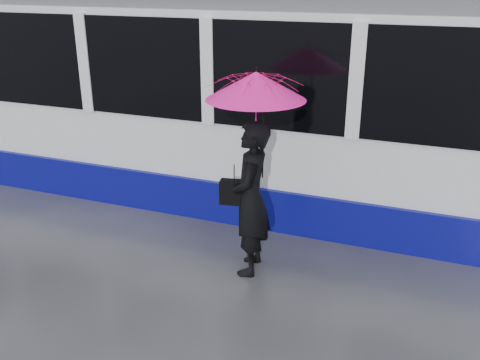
% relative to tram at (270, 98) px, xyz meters
% --- Properties ---
extents(ground, '(90.00, 90.00, 0.00)m').
position_rel_tram_xyz_m(ground, '(0.04, -2.50, -1.64)').
color(ground, '#2C2C31').
rests_on(ground, ground).
extents(rails, '(34.00, 1.51, 0.02)m').
position_rel_tram_xyz_m(rails, '(0.04, -0.00, -1.63)').
color(rails, '#3F3D38').
rests_on(rails, ground).
extents(tram, '(26.00, 2.56, 3.35)m').
position_rel_tram_xyz_m(tram, '(0.00, 0.00, 0.00)').
color(tram, white).
rests_on(tram, ground).
extents(woman, '(0.57, 0.77, 1.91)m').
position_rel_tram_xyz_m(woman, '(0.55, -2.36, -0.68)').
color(woman, black).
rests_on(woman, ground).
extents(umbrella, '(1.30, 1.30, 1.29)m').
position_rel_tram_xyz_m(umbrella, '(0.60, -2.36, 0.45)').
color(umbrella, '#F91477').
rests_on(umbrella, ground).
extents(handbag, '(0.36, 0.21, 0.48)m').
position_rel_tram_xyz_m(handbag, '(0.33, -2.34, -0.64)').
color(handbag, black).
rests_on(handbag, ground).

